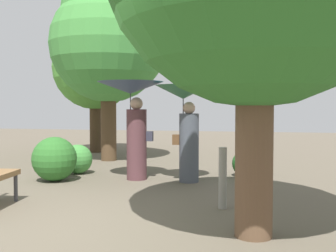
{
  "coord_description": "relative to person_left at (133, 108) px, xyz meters",
  "views": [
    {
      "loc": [
        1.87,
        -4.56,
        1.48
      ],
      "look_at": [
        0.0,
        3.92,
        1.07
      ],
      "focal_mm": 43.97,
      "sensor_mm": 36.0,
      "label": 1
    }
  ],
  "objects": [
    {
      "name": "bush_path_right",
      "position": [
        -1.47,
        -0.53,
        -1.02
      ],
      "size": [
        0.88,
        0.88,
        0.88
      ],
      "primitive_type": "sphere",
      "color": "#2D6B28",
      "rests_on": "ground"
    },
    {
      "name": "bush_path_left",
      "position": [
        -1.4,
        0.4,
        -1.14
      ],
      "size": [
        0.65,
        0.65,
        0.65
      ],
      "primitive_type": "sphere",
      "color": "#428C3D",
      "rests_on": "ground"
    },
    {
      "name": "person_left",
      "position": [
        0.0,
        0.0,
        0.0
      ],
      "size": [
        1.34,
        1.34,
        1.99
      ],
      "rotation": [
        0.0,
        0.0,
        1.71
      ],
      "color": "#563338",
      "rests_on": "ground"
    },
    {
      "name": "bush_behind_bench",
      "position": [
        2.22,
        0.84,
        -1.18
      ],
      "size": [
        0.55,
        0.55,
        0.55
      ],
      "primitive_type": "sphere",
      "color": "#235B23",
      "rests_on": "ground"
    },
    {
      "name": "tree_near_left",
      "position": [
        -1.53,
        2.68,
        1.98
      ],
      "size": [
        3.15,
        3.15,
        5.28
      ],
      "color": "#4C3823",
      "rests_on": "ground"
    },
    {
      "name": "ground_plane",
      "position": [
        0.62,
        -3.41,
        -1.46
      ],
      "size": [
        40.0,
        40.0,
        0.0
      ],
      "primitive_type": "plane",
      "color": "brown"
    },
    {
      "name": "path_marker_post",
      "position": [
        1.99,
        -2.02,
        -1.01
      ],
      "size": [
        0.12,
        0.12,
        0.89
      ],
      "primitive_type": "cylinder",
      "color": "gray",
      "rests_on": "ground"
    },
    {
      "name": "tree_mid_left",
      "position": [
        -2.67,
        4.5,
        1.51
      ],
      "size": [
        2.7,
        2.7,
        4.55
      ],
      "color": "#42301E",
      "rests_on": "ground"
    },
    {
      "name": "person_right",
      "position": [
        1.09,
        -0.05,
        -0.11
      ],
      "size": [
        1.1,
        1.1,
        1.9
      ],
      "rotation": [
        0.0,
        0.0,
        1.71
      ],
      "color": "#474C56",
      "rests_on": "ground"
    }
  ]
}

